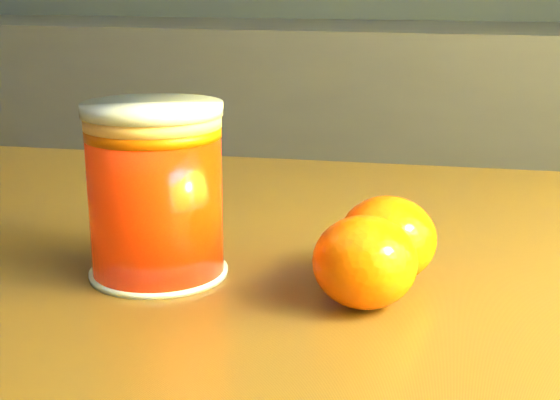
% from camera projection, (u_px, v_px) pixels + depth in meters
% --- Properties ---
extents(kitchen_counter, '(3.15, 0.60, 0.90)m').
position_uv_depth(kitchen_counter, '(142.00, 194.00, 2.08)').
color(kitchen_counter, '#47474C').
rests_on(kitchen_counter, ground).
extents(juice_glass, '(0.09, 0.09, 0.11)m').
position_uv_depth(juice_glass, '(156.00, 192.00, 0.50)').
color(juice_glass, red).
rests_on(juice_glass, table).
extents(orange_front, '(0.07, 0.07, 0.06)m').
position_uv_depth(orange_front, '(388.00, 239.00, 0.50)').
color(orange_front, '#FF6105').
rests_on(orange_front, table).
extents(orange_back, '(0.07, 0.07, 0.05)m').
position_uv_depth(orange_back, '(365.00, 262.00, 0.46)').
color(orange_back, '#FF6105').
rests_on(orange_back, table).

